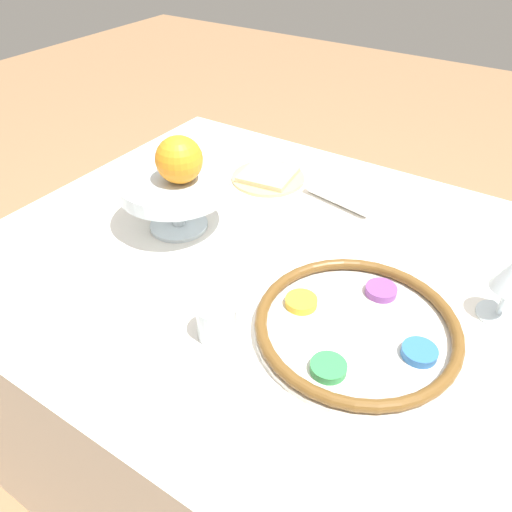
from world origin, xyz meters
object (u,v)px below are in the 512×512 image
(fruit_stand, at_px, (175,188))
(bread_plate, at_px, (268,176))
(seder_plate, at_px, (357,326))
(orange_fruit, at_px, (179,160))
(cup_near, at_px, (217,320))
(napkin_roll, at_px, (340,196))

(fruit_stand, distance_m, bread_plate, 0.29)
(bread_plate, bearing_deg, fruit_stand, 79.93)
(fruit_stand, bearing_deg, seder_plate, 169.73)
(orange_fruit, xyz_separation_m, cup_near, (-0.23, 0.20, -0.13))
(fruit_stand, relative_size, cup_near, 3.47)
(fruit_stand, relative_size, bread_plate, 1.27)
(fruit_stand, bearing_deg, cup_near, 141.16)
(seder_plate, distance_m, napkin_roll, 0.40)
(orange_fruit, distance_m, bread_plate, 0.32)
(bread_plate, bearing_deg, cup_near, 113.08)
(seder_plate, distance_m, fruit_stand, 0.46)
(bread_plate, xyz_separation_m, napkin_roll, (-0.19, 0.01, 0.01))
(fruit_stand, xyz_separation_m, napkin_roll, (-0.24, -0.27, -0.07))
(seder_plate, relative_size, orange_fruit, 3.60)
(orange_fruit, xyz_separation_m, napkin_roll, (-0.22, -0.27, -0.14))
(seder_plate, bearing_deg, fruit_stand, -10.27)
(bread_plate, bearing_deg, napkin_roll, 177.96)
(cup_near, bearing_deg, fruit_stand, -38.84)
(cup_near, bearing_deg, seder_plate, -146.11)
(orange_fruit, distance_m, cup_near, 0.34)
(seder_plate, relative_size, bread_plate, 1.87)
(cup_near, bearing_deg, napkin_roll, -88.55)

